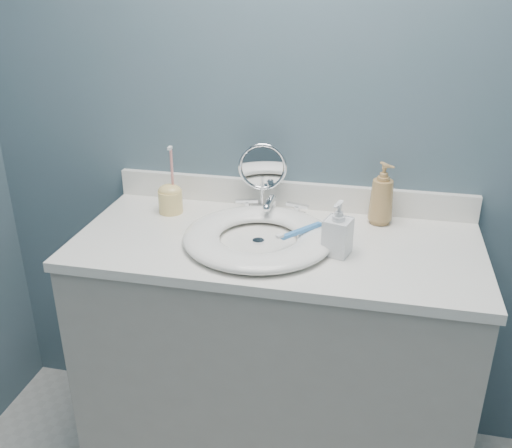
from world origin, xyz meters
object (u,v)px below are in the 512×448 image
(soap_bottle_amber, at_px, (382,194))
(makeup_mirror, at_px, (263,175))
(soap_bottle_clear, at_px, (338,228))
(toothbrush_holder, at_px, (170,197))

(soap_bottle_amber, bearing_deg, makeup_mirror, 134.60)
(soap_bottle_amber, bearing_deg, soap_bottle_clear, -159.04)
(makeup_mirror, xyz_separation_m, toothbrush_holder, (-0.30, -0.07, -0.08))
(makeup_mirror, distance_m, soap_bottle_amber, 0.39)
(makeup_mirror, height_order, soap_bottle_clear, makeup_mirror)
(soap_bottle_amber, bearing_deg, toothbrush_holder, 141.31)
(soap_bottle_amber, height_order, soap_bottle_clear, soap_bottle_amber)
(soap_bottle_clear, height_order, toothbrush_holder, toothbrush_holder)
(toothbrush_holder, bearing_deg, makeup_mirror, 13.67)
(makeup_mirror, xyz_separation_m, soap_bottle_clear, (0.27, -0.26, -0.05))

